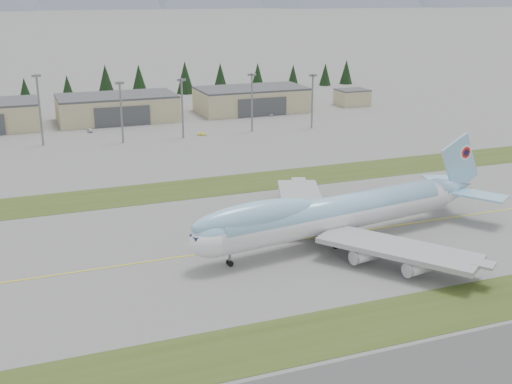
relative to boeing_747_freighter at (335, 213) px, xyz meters
name	(u,v)px	position (x,y,z in m)	size (l,w,h in m)	color
ground	(299,240)	(-6.26, 3.97, -6.67)	(7000.00, 7000.00, 0.00)	slate
grass_strip_near	(395,319)	(-6.26, -34.03, -6.67)	(400.00, 14.00, 0.08)	#344619
grass_strip_far	(233,184)	(-6.26, 48.97, -6.67)	(400.00, 18.00, 0.08)	#344619
taxiway_line_main	(299,240)	(-6.26, 3.97, -6.67)	(400.00, 0.40, 0.02)	yellow
boeing_747_freighter	(335,213)	(0.00, 0.00, 0.00)	(77.15, 65.66, 20.24)	silver
hangar_center	(117,108)	(-21.26, 153.87, -1.28)	(48.00, 26.60, 10.80)	tan
hangar_right	(252,99)	(38.74, 153.87, -1.28)	(48.00, 26.60, 10.80)	tan
control_shed	(352,97)	(88.74, 151.97, -2.87)	(14.00, 12.00, 7.60)	tan
floodlight_masts	(133,97)	(-21.71, 113.00, 9.18)	(160.26, 9.77, 24.73)	slate
service_vehicle_a	(90,132)	(-34.97, 134.50, -6.67)	(1.63, 4.04, 1.38)	silver
service_vehicle_b	(202,135)	(3.59, 113.54, -6.67)	(1.24, 3.52, 1.16)	yellow
service_vehicle_c	(271,116)	(43.14, 141.21, -6.67)	(1.64, 4.04, 1.17)	silver
conifer_belt	(115,82)	(-11.89, 216.02, 0.96)	(263.36, 16.75, 16.93)	black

